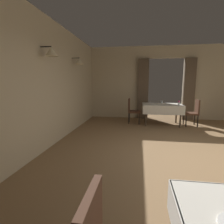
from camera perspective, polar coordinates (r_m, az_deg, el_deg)
name	(u,v)px	position (r m, az deg, el deg)	size (l,w,h in m)	color
ground	(191,158)	(4.14, 23.49, -13.13)	(10.08, 10.08, 0.00)	olive
wall_left	(40,83)	(4.26, -21.63, 8.44)	(0.49, 8.40, 3.00)	beige
wall_back	(166,83)	(7.95, 16.49, 8.84)	(6.40, 0.27, 3.00)	beige
dining_table_mid	(162,107)	(6.77, 15.49, 1.54)	(1.39, 0.95, 0.75)	#4C3D2D
chair_mid_right	(193,111)	(6.99, 24.26, 0.18)	(0.44, 0.44, 0.93)	black
chair_mid_left	(132,110)	(6.84, 6.34, 0.76)	(0.44, 0.44, 0.93)	black
flower_vase_mid	(179,103)	(6.52, 20.31, 2.73)	(0.07, 0.07, 0.17)	silver
glass_mid_b	(162,102)	(7.03, 15.43, 3.07)	(0.07, 0.07, 0.10)	silver
plate_mid_c	(153,104)	(6.69, 12.84, 2.47)	(0.18, 0.18, 0.01)	white
plate_mid_d	(151,103)	(7.00, 12.05, 2.80)	(0.22, 0.22, 0.01)	white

